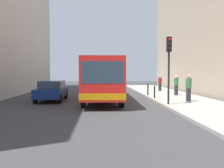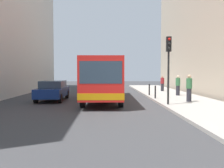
# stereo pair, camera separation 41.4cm
# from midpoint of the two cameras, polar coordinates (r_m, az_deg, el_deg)

# --- Properties ---
(ground_plane) EXTENTS (80.00, 80.00, 0.00)m
(ground_plane) POSITION_cam_midpoint_polar(r_m,az_deg,el_deg) (16.32, 0.14, -4.61)
(ground_plane) COLOR #38383A
(sidewalk) EXTENTS (4.40, 40.00, 0.15)m
(sidewalk) POSITION_cam_midpoint_polar(r_m,az_deg,el_deg) (17.32, 18.35, -4.08)
(sidewalk) COLOR #9E9991
(sidewalk) RESTS_ON ground
(bus) EXTENTS (2.67, 11.05, 3.00)m
(bus) POSITION_cam_midpoint_polar(r_m,az_deg,el_deg) (18.36, -1.40, 1.61)
(bus) COLOR red
(bus) RESTS_ON ground
(car_beside_bus) EXTENTS (1.88, 4.41, 1.48)m
(car_beside_bus) POSITION_cam_midpoint_polar(r_m,az_deg,el_deg) (18.43, -13.15, -1.39)
(car_beside_bus) COLOR navy
(car_beside_bus) RESTS_ON ground
(car_behind_bus) EXTENTS (2.06, 4.50, 1.48)m
(car_behind_bus) POSITION_cam_midpoint_polar(r_m,az_deg,el_deg) (29.67, -0.77, 0.25)
(car_behind_bus) COLOR maroon
(car_behind_bus) RESTS_ON ground
(traffic_light) EXTENTS (0.28, 0.33, 4.10)m
(traffic_light) POSITION_cam_midpoint_polar(r_m,az_deg,el_deg) (15.09, 13.99, 6.13)
(traffic_light) COLOR black
(traffic_light) RESTS_ON sidewalk
(bollard_near) EXTENTS (0.11, 0.11, 0.95)m
(bollard_near) POSITION_cam_midpoint_polar(r_m,az_deg,el_deg) (18.37, 10.82, -1.87)
(bollard_near) COLOR black
(bollard_near) RESTS_ON sidewalk
(bollard_mid) EXTENTS (0.11, 0.11, 0.95)m
(bollard_mid) POSITION_cam_midpoint_polar(r_m,az_deg,el_deg) (20.82, 9.36, -1.31)
(bollard_mid) COLOR black
(bollard_mid) RESTS_ON sidewalk
(pedestrian_near_signal) EXTENTS (0.38, 0.38, 1.80)m
(pedestrian_near_signal) POSITION_cam_midpoint_polar(r_m,az_deg,el_deg) (16.85, 18.40, -0.92)
(pedestrian_near_signal) COLOR #26262D
(pedestrian_near_signal) RESTS_ON sidewalk
(pedestrian_mid_sidewalk) EXTENTS (0.38, 0.38, 1.69)m
(pedestrian_mid_sidewalk) POSITION_cam_midpoint_polar(r_m,az_deg,el_deg) (21.17, 15.83, -0.33)
(pedestrian_mid_sidewalk) COLOR #26262D
(pedestrian_mid_sidewalk) RESTS_ON sidewalk
(pedestrian_far_sidewalk) EXTENTS (0.38, 0.38, 1.58)m
(pedestrian_far_sidewalk) POSITION_cam_midpoint_polar(r_m,az_deg,el_deg) (25.65, 12.25, 0.12)
(pedestrian_far_sidewalk) COLOR #26262D
(pedestrian_far_sidewalk) RESTS_ON sidewalk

